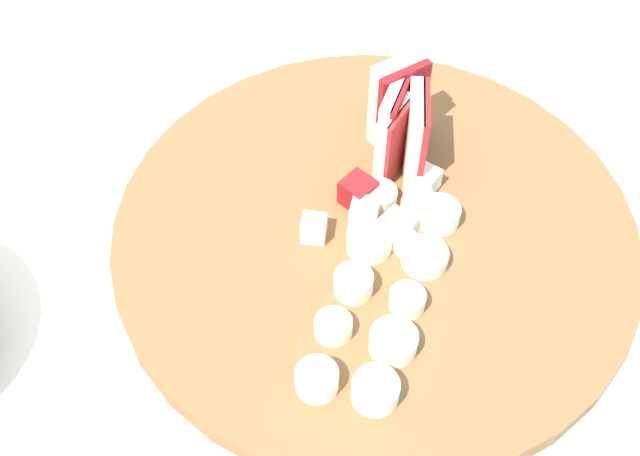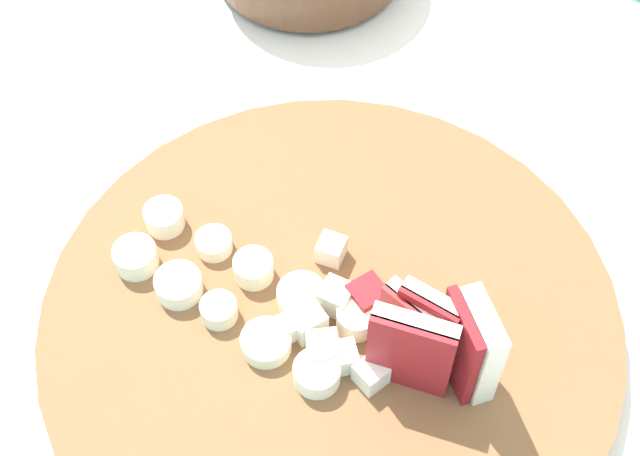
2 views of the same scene
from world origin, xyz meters
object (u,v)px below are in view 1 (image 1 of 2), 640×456
at_px(apple_wedge_fan, 401,124).
at_px(cutting_board, 374,232).
at_px(apple_dice_pile, 385,210).
at_px(banana_slice_rows, 382,289).

bearing_deg(apple_wedge_fan, cutting_board, -5.26).
bearing_deg(apple_dice_pile, banana_slice_rows, 6.90).
bearing_deg(banana_slice_rows, apple_dice_pile, -173.10).
bearing_deg(apple_dice_pile, cutting_board, -41.18).
bearing_deg(cutting_board, apple_wedge_fan, 174.74).
height_order(apple_wedge_fan, apple_dice_pile, apple_wedge_fan).
height_order(apple_wedge_fan, banana_slice_rows, apple_wedge_fan).
xyz_separation_m(cutting_board, apple_wedge_fan, (-0.07, 0.01, 0.04)).
xyz_separation_m(apple_wedge_fan, apple_dice_pile, (0.06, -0.00, -0.02)).
xyz_separation_m(cutting_board, apple_dice_pile, (-0.01, 0.01, 0.02)).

